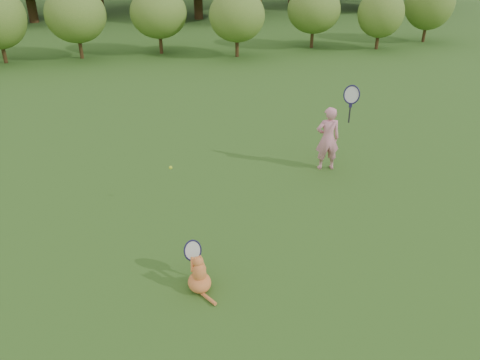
{
  "coord_description": "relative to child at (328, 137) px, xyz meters",
  "views": [
    {
      "loc": [
        -1.37,
        -5.9,
        4.31
      ],
      "look_at": [
        0.2,
        0.8,
        0.7
      ],
      "focal_mm": 35.0,
      "sensor_mm": 36.0,
      "label": 1
    }
  ],
  "objects": [
    {
      "name": "ground",
      "position": [
        -2.36,
        -2.21,
        -0.7
      ],
      "size": [
        100.0,
        100.0,
        0.0
      ],
      "primitive_type": "plane",
      "color": "#1F4D15",
      "rests_on": "ground"
    },
    {
      "name": "shrub_row",
      "position": [
        -2.36,
        10.79,
        0.7
      ],
      "size": [
        28.0,
        3.0,
        2.8
      ],
      "primitive_type": null,
      "color": "#467023",
      "rests_on": "ground"
    },
    {
      "name": "child",
      "position": [
        0.0,
        0.0,
        0.0
      ],
      "size": [
        0.78,
        0.52,
        1.99
      ],
      "rotation": [
        0.0,
        0.0,
        3.02
      ],
      "color": "pink",
      "rests_on": "ground"
    },
    {
      "name": "cat",
      "position": [
        -3.13,
        -3.1,
        -0.42
      ],
      "size": [
        0.39,
        0.75,
        0.73
      ],
      "rotation": [
        0.0,
        0.0,
        0.06
      ],
      "color": "#D26028",
      "rests_on": "ground"
    },
    {
      "name": "tennis_ball",
      "position": [
        -3.25,
        -0.86,
        0.09
      ],
      "size": [
        0.06,
        0.06,
        0.06
      ],
      "color": "#B7C717",
      "rests_on": "ground"
    }
  ]
}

